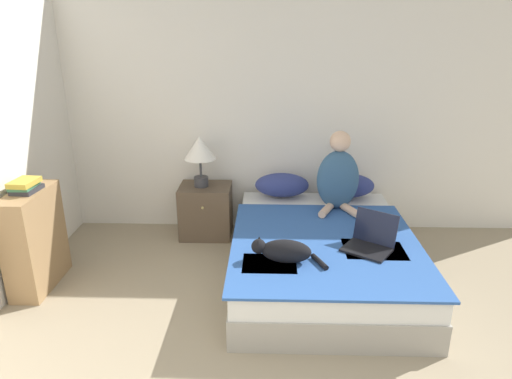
% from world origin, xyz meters
% --- Properties ---
extents(wall_back, '(5.50, 0.05, 2.55)m').
position_xyz_m(wall_back, '(0.00, 3.77, 1.27)').
color(wall_back, silver).
rests_on(wall_back, ground_plane).
extents(bed, '(1.50, 2.04, 0.42)m').
position_xyz_m(bed, '(0.26, 2.68, 0.21)').
color(bed, '#9E998E').
rests_on(bed, ground_plane).
extents(pillow_near, '(0.54, 0.29, 0.24)m').
position_xyz_m(pillow_near, '(-0.06, 3.54, 0.54)').
color(pillow_near, navy).
rests_on(pillow_near, bed).
extents(pillow_far, '(0.54, 0.29, 0.24)m').
position_xyz_m(pillow_far, '(0.59, 3.54, 0.54)').
color(pillow_far, navy).
rests_on(pillow_far, bed).
extents(person_sitting, '(0.39, 0.38, 0.74)m').
position_xyz_m(person_sitting, '(0.45, 3.23, 0.74)').
color(person_sitting, '#33567A').
rests_on(person_sitting, bed).
extents(cat_tabby, '(0.56, 0.24, 0.18)m').
position_xyz_m(cat_tabby, '(-0.08, 2.16, 0.51)').
color(cat_tabby, black).
rests_on(cat_tabby, bed).
extents(laptop_open, '(0.46, 0.45, 0.27)m').
position_xyz_m(laptop_open, '(0.59, 2.39, 0.48)').
color(laptop_open, black).
rests_on(laptop_open, bed).
extents(nightstand, '(0.52, 0.43, 0.54)m').
position_xyz_m(nightstand, '(-0.84, 3.50, 0.27)').
color(nightstand, brown).
rests_on(nightstand, ground_plane).
extents(table_lamp, '(0.31, 0.31, 0.51)m').
position_xyz_m(table_lamp, '(-0.88, 3.49, 0.91)').
color(table_lamp, '#38383D').
rests_on(table_lamp, nightstand).
extents(bookshelf, '(0.25, 0.63, 0.83)m').
position_xyz_m(bookshelf, '(-2.10, 2.48, 0.42)').
color(bookshelf, '#99754C').
rests_on(bookshelf, ground_plane).
extents(book_stack_top, '(0.19, 0.25, 0.10)m').
position_xyz_m(book_stack_top, '(-2.10, 2.48, 0.88)').
color(book_stack_top, '#2D2D33').
rests_on(book_stack_top, bookshelf).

